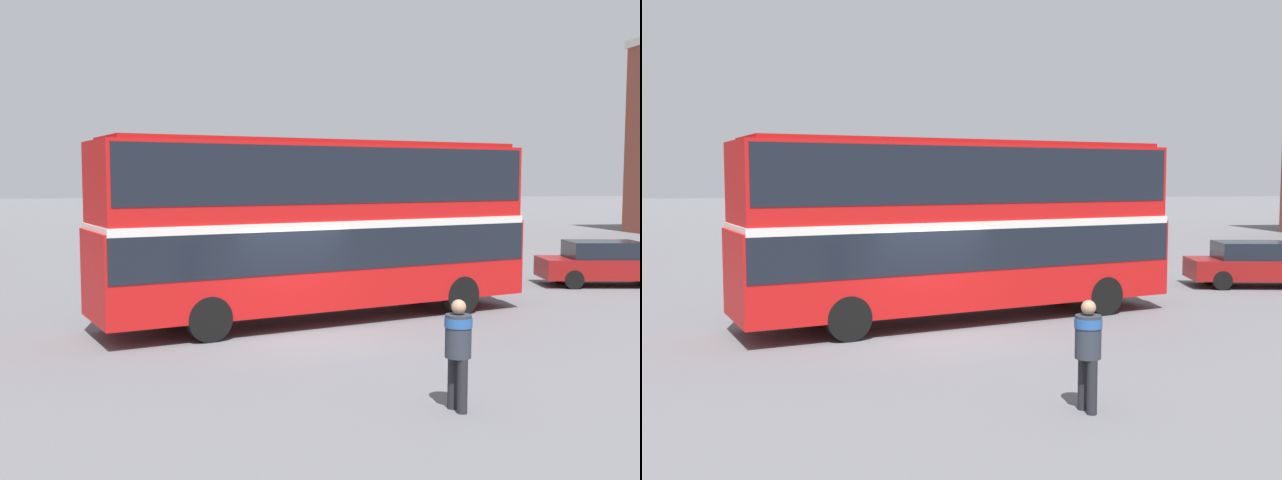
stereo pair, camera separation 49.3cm
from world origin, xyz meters
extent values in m
plane|color=slate|center=(0.00, 0.00, 0.00)|extent=(240.00, 240.00, 0.00)
cube|color=red|center=(0.81, 1.92, 1.45)|extent=(11.60, 6.21, 2.03)
cube|color=red|center=(0.81, 1.92, 3.46)|extent=(11.41, 6.08, 1.99)
cube|color=black|center=(0.81, 1.92, 1.91)|extent=(11.50, 6.20, 0.99)
cube|color=black|center=(0.81, 1.92, 3.70)|extent=(11.26, 6.06, 1.35)
cube|color=silver|center=(0.81, 1.92, 2.49)|extent=(11.50, 6.20, 0.20)
cube|color=#A91111|center=(0.81, 1.92, 4.50)|extent=(10.87, 5.74, 0.10)
cylinder|color=black|center=(3.87, 4.21, 0.51)|extent=(1.07, 0.63, 1.03)
cylinder|color=black|center=(4.63, 2.06, 0.51)|extent=(1.07, 0.63, 1.03)
cylinder|color=black|center=(-2.79, 1.85, 0.51)|extent=(1.07, 0.63, 1.03)
cylinder|color=black|center=(-2.03, -0.30, 0.51)|extent=(1.07, 0.63, 1.03)
cylinder|color=#232328|center=(1.78, -6.01, 0.42)|extent=(0.16, 0.16, 0.85)
cylinder|color=#232328|center=(1.72, -5.76, 0.42)|extent=(0.16, 0.16, 0.85)
cylinder|color=#2D333D|center=(1.75, -5.89, 1.19)|extent=(0.50, 0.50, 0.67)
cylinder|color=#28569E|center=(1.75, -5.89, 1.40)|extent=(0.53, 0.53, 0.15)
sphere|color=tan|center=(1.75, -5.89, 1.64)|extent=(0.23, 0.23, 0.23)
cube|color=silver|center=(8.47, 13.49, 0.67)|extent=(4.62, 2.27, 0.82)
cube|color=black|center=(8.29, 13.47, 1.35)|extent=(2.47, 1.87, 0.54)
cylinder|color=black|center=(9.76, 14.45, 0.30)|extent=(0.62, 0.28, 0.60)
cylinder|color=black|center=(9.93, 12.81, 0.30)|extent=(0.62, 0.28, 0.60)
cylinder|color=black|center=(7.01, 14.16, 0.30)|extent=(0.62, 0.28, 0.60)
cylinder|color=black|center=(7.18, 12.52, 0.30)|extent=(0.62, 0.28, 0.60)
cube|color=maroon|center=(11.34, 6.37, 0.60)|extent=(4.72, 2.52, 0.67)
cube|color=black|center=(11.16, 6.40, 1.22)|extent=(2.57, 1.98, 0.57)
cylinder|color=black|center=(12.85, 6.93, 0.31)|extent=(0.65, 0.32, 0.62)
cylinder|color=black|center=(10.10, 7.40, 0.31)|extent=(0.65, 0.32, 0.62)
cylinder|color=black|center=(9.83, 5.81, 0.31)|extent=(0.65, 0.32, 0.62)
camera|label=1|loc=(-2.15, -16.84, 3.64)|focal=42.00mm
camera|label=2|loc=(-1.66, -16.91, 3.64)|focal=42.00mm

